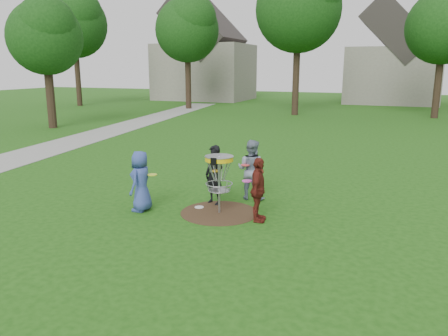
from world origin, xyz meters
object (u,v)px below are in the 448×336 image
(player_blue, at_px, (141,181))
(player_maroon, at_px, (258,190))
(disc_golf_basket, at_px, (219,170))
(player_grey, at_px, (251,170))
(player_black, at_px, (214,175))

(player_blue, bearing_deg, player_maroon, 94.14)
(player_maroon, bearing_deg, disc_golf_basket, 69.62)
(player_maroon, bearing_deg, player_grey, 14.70)
(player_maroon, bearing_deg, player_black, 50.72)
(player_blue, relative_size, disc_golf_basket, 1.03)
(player_blue, bearing_deg, player_black, 126.68)
(player_blue, height_order, player_grey, player_grey)
(player_grey, bearing_deg, disc_golf_basket, 81.26)
(player_grey, xyz_separation_m, disc_golf_basket, (-0.34, -1.32, 0.25))
(player_black, xyz_separation_m, player_grey, (0.71, 0.71, 0.04))
(player_blue, distance_m, disc_golf_basket, 1.86)
(player_black, bearing_deg, disc_golf_basket, -38.19)
(player_black, height_order, disc_golf_basket, player_black)
(player_maroon, xyz_separation_m, disc_golf_basket, (-0.99, 0.21, 0.31))
(player_grey, xyz_separation_m, player_maroon, (0.65, -1.53, -0.06))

